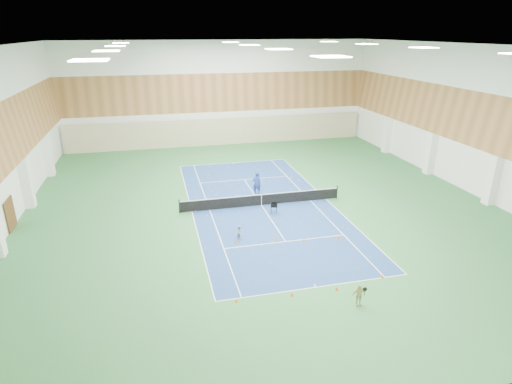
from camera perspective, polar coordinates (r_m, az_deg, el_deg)
The scene contains 21 objects.
ground at distance 33.88m, azimuth 0.73°, elevation -1.79°, with size 40.00×40.00×0.00m, color #2C6836.
room_shell at distance 32.06m, azimuth 0.78°, elevation 8.16°, with size 36.00×40.00×12.00m, color white, non-canonical shape.
wood_cladding at distance 31.68m, azimuth 0.79°, elevation 11.69°, with size 36.00×40.00×8.00m, color #A0693B, non-canonical shape.
ceiling_light_grid at distance 31.30m, azimuth 0.83°, elevation 18.80°, with size 21.40×25.40×0.06m, color white, non-canonical shape.
court_surface at distance 33.88m, azimuth 0.73°, elevation -1.78°, with size 10.97×23.77×0.01m, color navy.
tennis_balls_scatter at distance 33.86m, azimuth 0.73°, elevation -1.72°, with size 10.57×22.77×0.07m, color #CFE927, non-canonical shape.
tennis_net at distance 33.67m, azimuth 0.73°, elevation -0.93°, with size 12.80×0.10×1.10m, color black, non-canonical shape.
back_curtain at distance 51.91m, azimuth -4.75°, elevation 8.03°, with size 35.40×0.16×3.20m, color #C6B793.
door_left_b at distance 34.07m, azimuth -29.93°, elevation -2.59°, with size 0.08×1.80×2.20m, color #593319.
coach at distance 35.86m, azimuth 0.10°, elevation 1.19°, with size 0.72×0.47×1.96m, color navy.
child_court at distance 28.35m, azimuth -2.16°, elevation -5.42°, with size 0.48×0.37×0.99m, color #9999A1.
child_apron at distance 22.60m, azimuth 13.55°, elevation -13.22°, with size 0.69×0.29×1.17m, color tan.
ball_cart at distance 32.23m, azimuth 2.40°, elevation -2.19°, with size 0.50×0.50×0.87m, color black, non-canonical shape.
cone_svc_a at distance 28.03m, azimuth -2.72°, elevation -6.62°, with size 0.21×0.21×0.23m, color #DC610B.
cone_svc_b at distance 28.42m, azimuth 2.43°, elevation -6.24°, with size 0.19×0.19×0.21m, color orange.
cone_svc_c at distance 28.44m, azimuth 6.40°, elevation -6.34°, with size 0.18×0.18×0.20m, color #D6660B.
cone_svc_d at distance 29.03m, azimuth 10.89°, elevation -5.98°, with size 0.22×0.22×0.24m, color #F1570C.
cone_base_a at distance 22.51m, azimuth -2.60°, elevation -14.23°, with size 0.18×0.18×0.20m, color orange.
cone_base_b at distance 23.00m, azimuth 4.85°, elevation -13.45°, with size 0.18×0.18×0.19m, color #F25E0C.
cone_base_c at distance 23.78m, azimuth 10.71°, elevation -12.52°, with size 0.17×0.17×0.19m, color #FF450D.
cone_base_d at distance 25.41m, azimuth 16.52°, elevation -10.70°, with size 0.19×0.19×0.20m, color #EF500C.
Camera 1 is at (-7.84, -30.28, 13.01)m, focal length 30.00 mm.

